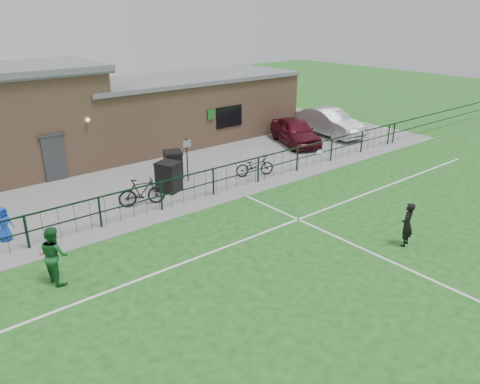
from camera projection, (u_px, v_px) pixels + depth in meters
ground at (350, 283)px, 13.45m from camera, size 90.00×90.00×0.00m
paving_strip at (132, 168)px, 23.18m from camera, size 34.00×13.00×0.02m
pitch_line_touch at (197, 202)px, 19.07m from camera, size 28.00×0.10×0.01m
pitch_line_mid at (258, 235)px, 16.33m from camera, size 28.00×0.10×0.01m
pitch_line_perp at (390, 261)px, 14.62m from camera, size 0.10×16.00×0.01m
perimeter_fence at (193, 187)px, 19.00m from camera, size 28.00×0.10×1.20m
wheelie_bin_left at (169, 178)px, 20.00m from camera, size 1.09×1.15×1.21m
wheelie_bin_right at (173, 165)px, 21.70m from camera, size 1.01×1.07×1.15m
sign_post at (187, 160)px, 21.00m from camera, size 0.07×0.07×2.00m
car_maroon at (295, 131)px, 26.98m from camera, size 3.25×4.70×1.49m
car_silver at (329, 122)px, 28.87m from camera, size 2.21×5.05×1.61m
bicycle_d at (142, 192)px, 18.53m from camera, size 1.95×1.05×1.13m
bicycle_e at (255, 166)px, 21.87m from camera, size 1.95×1.26×0.97m
spectator_child at (4, 224)px, 15.68m from camera, size 0.70×0.59×1.21m
goalkeeper_kick at (404, 222)px, 15.39m from camera, size 1.13×3.70×2.66m
outfield_player at (54, 255)px, 13.25m from camera, size 0.77×0.92×1.72m
ball_ground at (44, 251)px, 14.98m from camera, size 0.24×0.24×0.24m
clubhouse at (86, 116)px, 24.02m from camera, size 24.25×5.40×4.96m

